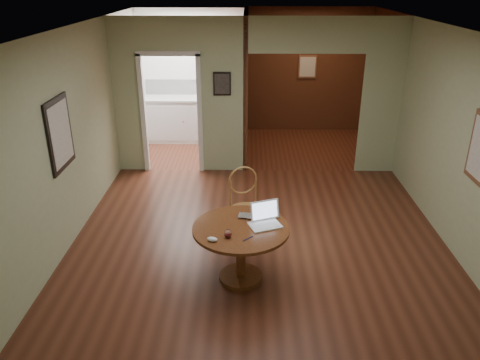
{
  "coord_description": "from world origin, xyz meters",
  "views": [
    {
      "loc": [
        -0.16,
        -5.47,
        3.29
      ],
      "look_at": [
        -0.25,
        -0.2,
        0.98
      ],
      "focal_mm": 35.0,
      "sensor_mm": 36.0,
      "label": 1
    }
  ],
  "objects_px": {
    "dining_table": "(241,241)",
    "closed_laptop": "(252,218)",
    "open_laptop": "(265,218)",
    "chair": "(245,201)"
  },
  "relations": [
    {
      "from": "dining_table",
      "to": "closed_laptop",
      "type": "distance_m",
      "value": 0.3
    },
    {
      "from": "open_laptop",
      "to": "closed_laptop",
      "type": "height_order",
      "value": "open_laptop"
    },
    {
      "from": "closed_laptop",
      "to": "chair",
      "type": "bearing_deg",
      "value": 105.03
    },
    {
      "from": "dining_table",
      "to": "closed_laptop",
      "type": "xyz_separation_m",
      "value": [
        0.13,
        0.19,
        0.19
      ]
    },
    {
      "from": "chair",
      "to": "open_laptop",
      "type": "bearing_deg",
      "value": -89.58
    },
    {
      "from": "open_laptop",
      "to": "closed_laptop",
      "type": "distance_m",
      "value": 0.18
    },
    {
      "from": "open_laptop",
      "to": "closed_laptop",
      "type": "relative_size",
      "value": 1.25
    },
    {
      "from": "dining_table",
      "to": "closed_laptop",
      "type": "relative_size",
      "value": 3.33
    },
    {
      "from": "open_laptop",
      "to": "closed_laptop",
      "type": "bearing_deg",
      "value": 127.52
    },
    {
      "from": "open_laptop",
      "to": "closed_laptop",
      "type": "xyz_separation_m",
      "value": [
        -0.15,
        0.09,
        -0.05
      ]
    }
  ]
}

